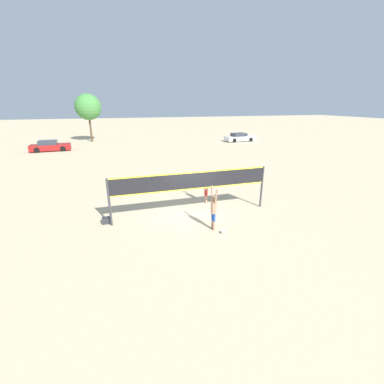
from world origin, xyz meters
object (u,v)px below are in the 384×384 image
object	(u,v)px
volleyball_net	(192,184)
gear_bag	(107,220)
player_blocker	(206,186)
parked_car_near	(50,146)
tree_left_cluster	(88,107)
volleyball	(223,232)
player_spiker	(214,208)
parked_car_mid	(240,138)

from	to	relation	value
volleyball_net	gear_bag	size ratio (longest dim) A/B	18.63
player_blocker	parked_car_near	size ratio (longest dim) A/B	0.43
volleyball_net	parked_car_near	bearing A→B (deg)	115.23
volleyball_net	player_blocker	bearing A→B (deg)	48.10
volleyball_net	gear_bag	world-z (taller)	volleyball_net
tree_left_cluster	parked_car_near	bearing A→B (deg)	-121.62
volleyball	player_spiker	bearing A→B (deg)	118.61
gear_bag	parked_car_mid	xyz separation A→B (m)	(19.98, 24.68, 0.44)
player_spiker	parked_car_near	world-z (taller)	player_spiker
player_blocker	gear_bag	size ratio (longest dim) A/B	4.56
tree_left_cluster	player_spiker	bearing A→B (deg)	-77.66
player_spiker	parked_car_near	bearing A→B (deg)	24.48
player_spiker	gear_bag	size ratio (longest dim) A/B	4.67
parked_car_near	tree_left_cluster	size ratio (longest dim) A/B	0.67
volleyball_net	parked_car_mid	bearing A→B (deg)	58.08
volleyball	parked_car_mid	size ratio (longest dim) A/B	0.05
player_spiker	volleyball	distance (m)	1.18
parked_car_near	parked_car_mid	xyz separation A→B (m)	(26.95, 0.82, -0.01)
volleyball_net	tree_left_cluster	xyz separation A→B (m)	(-6.84, 31.55, 3.42)
tree_left_cluster	gear_bag	bearing A→B (deg)	-85.56
player_blocker	parked_car_near	bearing A→B (deg)	-150.69
gear_bag	player_spiker	bearing A→B (deg)	-24.28
volleyball	tree_left_cluster	bearing A→B (deg)	102.62
tree_left_cluster	parked_car_mid	bearing A→B (deg)	-16.34
volleyball	tree_left_cluster	size ratio (longest dim) A/B	0.03
gear_bag	parked_car_mid	distance (m)	31.75
player_blocker	player_spiker	bearing A→B (deg)	-14.21
parked_car_mid	player_blocker	bearing A→B (deg)	-125.17
gear_bag	parked_car_mid	world-z (taller)	parked_car_mid
tree_left_cluster	volleyball_net	bearing A→B (deg)	-77.77
player_blocker	volleyball	size ratio (longest dim) A/B	9.36
player_spiker	gear_bag	bearing A→B (deg)	65.72
player_spiker	gear_bag	world-z (taller)	player_spiker
volleyball	parked_car_mid	distance (m)	31.16
player_spiker	volleyball	world-z (taller)	player_spiker
volleyball_net	parked_car_mid	world-z (taller)	volleyball_net
player_spiker	tree_left_cluster	distance (m)	34.48
player_spiker	tree_left_cluster	size ratio (longest dim) A/B	0.30
volleyball	parked_car_near	world-z (taller)	parked_car_near
volleyball_net	parked_car_near	xyz separation A→B (m)	(-11.39, 24.16, -1.17)
player_blocker	volleyball	distance (m)	4.09
player_spiker	parked_car_mid	distance (m)	30.83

